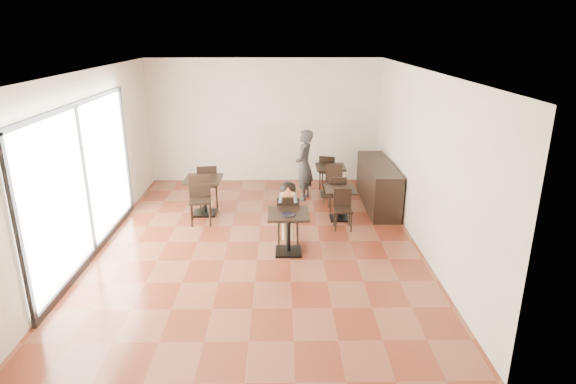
{
  "coord_description": "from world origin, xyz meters",
  "views": [
    {
      "loc": [
        0.44,
        -8.45,
        3.87
      ],
      "look_at": [
        0.56,
        0.02,
        1.0
      ],
      "focal_mm": 30.0,
      "sensor_mm": 36.0,
      "label": 1
    }
  ],
  "objects_px": {
    "chair_mid_b": "(343,210)",
    "child_table": "(288,233)",
    "cafe_table_left": "(204,196)",
    "cafe_table_back": "(330,181)",
    "chair_left_a": "(208,185)",
    "chair_left_b": "(200,201)",
    "adult_patron": "(304,165)",
    "cafe_table_mid": "(340,204)",
    "chair_back_a": "(328,171)",
    "child_chair": "(288,218)",
    "chair_mid_a": "(337,193)",
    "chair_back_b": "(332,185)",
    "child": "(288,212)"
  },
  "relations": [
    {
      "from": "child_table",
      "to": "chair_mid_b",
      "type": "bearing_deg",
      "value": 44.15
    },
    {
      "from": "cafe_table_back",
      "to": "chair_left_b",
      "type": "height_order",
      "value": "chair_left_b"
    },
    {
      "from": "child_table",
      "to": "adult_patron",
      "type": "distance_m",
      "value": 2.98
    },
    {
      "from": "child_chair",
      "to": "chair_left_a",
      "type": "height_order",
      "value": "chair_left_a"
    },
    {
      "from": "child",
      "to": "cafe_table_back",
      "type": "relative_size",
      "value": 1.6
    },
    {
      "from": "cafe_table_left",
      "to": "chair_back_b",
      "type": "height_order",
      "value": "chair_back_b"
    },
    {
      "from": "child_chair",
      "to": "chair_mid_a",
      "type": "relative_size",
      "value": 1.14
    },
    {
      "from": "cafe_table_left",
      "to": "chair_mid_b",
      "type": "relative_size",
      "value": 1.01
    },
    {
      "from": "cafe_table_back",
      "to": "chair_back_a",
      "type": "relative_size",
      "value": 0.83
    },
    {
      "from": "cafe_table_mid",
      "to": "chair_mid_a",
      "type": "xyz_separation_m",
      "value": [
        0.0,
        0.55,
        0.07
      ]
    },
    {
      "from": "cafe_table_left",
      "to": "cafe_table_back",
      "type": "bearing_deg",
      "value": 23.13
    },
    {
      "from": "cafe_table_left",
      "to": "chair_left_b",
      "type": "relative_size",
      "value": 0.83
    },
    {
      "from": "chair_mid_b",
      "to": "chair_left_b",
      "type": "relative_size",
      "value": 0.83
    },
    {
      "from": "chair_back_a",
      "to": "chair_mid_a",
      "type": "bearing_deg",
      "value": 108.06
    },
    {
      "from": "cafe_table_left",
      "to": "chair_back_b",
      "type": "xyz_separation_m",
      "value": [
        2.88,
        0.68,
        0.03
      ]
    },
    {
      "from": "child",
      "to": "cafe_table_left",
      "type": "bearing_deg",
      "value": 141.6
    },
    {
      "from": "chair_back_a",
      "to": "chair_left_b",
      "type": "bearing_deg",
      "value": 55.01
    },
    {
      "from": "chair_mid_b",
      "to": "child_table",
      "type": "bearing_deg",
      "value": -135.4
    },
    {
      "from": "cafe_table_mid",
      "to": "chair_back_b",
      "type": "bearing_deg",
      "value": 93.14
    },
    {
      "from": "child_table",
      "to": "chair_mid_a",
      "type": "bearing_deg",
      "value": 62.87
    },
    {
      "from": "chair_back_b",
      "to": "adult_patron",
      "type": "bearing_deg",
      "value": 174.98
    },
    {
      "from": "chair_left_a",
      "to": "chair_back_a",
      "type": "height_order",
      "value": "chair_left_a"
    },
    {
      "from": "chair_left_a",
      "to": "chair_back_a",
      "type": "relative_size",
      "value": 1.12
    },
    {
      "from": "child_table",
      "to": "chair_mid_a",
      "type": "height_order",
      "value": "chair_mid_a"
    },
    {
      "from": "child",
      "to": "cafe_table_mid",
      "type": "height_order",
      "value": "child"
    },
    {
      "from": "cafe_table_mid",
      "to": "cafe_table_back",
      "type": "xyz_separation_m",
      "value": [
        -0.06,
        1.57,
        0.03
      ]
    },
    {
      "from": "cafe_table_left",
      "to": "chair_back_b",
      "type": "distance_m",
      "value": 2.95
    },
    {
      "from": "adult_patron",
      "to": "child_chair",
      "type": "bearing_deg",
      "value": 6.05
    },
    {
      "from": "child",
      "to": "cafe_table_left",
      "type": "relative_size",
      "value": 1.43
    },
    {
      "from": "child",
      "to": "chair_mid_b",
      "type": "relative_size",
      "value": 1.44
    },
    {
      "from": "chair_mid_b",
      "to": "chair_back_a",
      "type": "height_order",
      "value": "chair_back_a"
    },
    {
      "from": "chair_left_a",
      "to": "chair_left_b",
      "type": "bearing_deg",
      "value": 82.08
    },
    {
      "from": "cafe_table_left",
      "to": "chair_left_b",
      "type": "distance_m",
      "value": 0.56
    },
    {
      "from": "child",
      "to": "child_table",
      "type": "bearing_deg",
      "value": -90.0
    },
    {
      "from": "cafe_table_mid",
      "to": "chair_back_a",
      "type": "distance_m",
      "value": 2.13
    },
    {
      "from": "chair_left_a",
      "to": "child",
      "type": "bearing_deg",
      "value": 124.45
    },
    {
      "from": "chair_left_b",
      "to": "chair_back_a",
      "type": "height_order",
      "value": "chair_left_b"
    },
    {
      "from": "cafe_table_mid",
      "to": "cafe_table_back",
      "type": "distance_m",
      "value": 1.58
    },
    {
      "from": "cafe_table_back",
      "to": "chair_left_b",
      "type": "bearing_deg",
      "value": -148.27
    },
    {
      "from": "adult_patron",
      "to": "chair_mid_a",
      "type": "height_order",
      "value": "adult_patron"
    },
    {
      "from": "child",
      "to": "adult_patron",
      "type": "relative_size",
      "value": 0.7
    },
    {
      "from": "cafe_table_back",
      "to": "chair_back_a",
      "type": "xyz_separation_m",
      "value": [
        0.0,
        0.55,
        0.07
      ]
    },
    {
      "from": "child_table",
      "to": "adult_patron",
      "type": "relative_size",
      "value": 0.46
    },
    {
      "from": "child",
      "to": "cafe_table_back",
      "type": "bearing_deg",
      "value": 68.2
    },
    {
      "from": "chair_left_a",
      "to": "chair_left_b",
      "type": "xyz_separation_m",
      "value": [
        0.0,
        -1.1,
        0.0
      ]
    },
    {
      "from": "child",
      "to": "chair_back_b",
      "type": "xyz_separation_m",
      "value": [
        1.07,
        2.11,
        -0.14
      ]
    },
    {
      "from": "cafe_table_left",
      "to": "chair_back_a",
      "type": "height_order",
      "value": "chair_back_a"
    },
    {
      "from": "cafe_table_back",
      "to": "chair_mid_a",
      "type": "relative_size",
      "value": 0.9
    },
    {
      "from": "cafe_table_left",
      "to": "chair_mid_a",
      "type": "relative_size",
      "value": 1.01
    },
    {
      "from": "cafe_table_mid",
      "to": "chair_left_b",
      "type": "relative_size",
      "value": 0.69
    }
  ]
}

